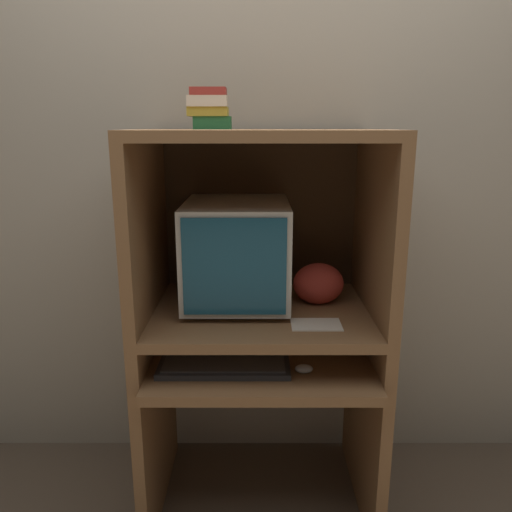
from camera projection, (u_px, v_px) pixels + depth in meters
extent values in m
cube|color=#B2A893|center=(263.00, 168.00, 2.08)|extent=(6.00, 0.06, 2.60)
cube|color=brown|center=(159.00, 424.00, 1.97)|extent=(0.04, 0.63, 0.66)
cube|color=brown|center=(366.00, 425.00, 1.96)|extent=(0.04, 0.63, 0.66)
cube|color=brown|center=(264.00, 375.00, 1.71)|extent=(0.78, 0.35, 0.04)
cube|color=brown|center=(154.00, 328.00, 1.86)|extent=(0.04, 0.63, 0.16)
cube|color=brown|center=(373.00, 328.00, 1.86)|extent=(0.04, 0.63, 0.16)
cube|color=brown|center=(263.00, 313.00, 1.85)|extent=(0.78, 0.63, 0.04)
cube|color=brown|center=(148.00, 223.00, 1.76)|extent=(0.04, 0.63, 0.64)
cube|color=brown|center=(379.00, 223.00, 1.76)|extent=(0.04, 0.63, 0.64)
cube|color=brown|center=(264.00, 135.00, 1.69)|extent=(0.78, 0.63, 0.04)
cube|color=#48321E|center=(263.00, 209.00, 2.06)|extent=(0.78, 0.01, 0.64)
cylinder|color=beige|center=(240.00, 299.00, 1.91)|extent=(0.21, 0.21, 0.02)
cube|color=beige|center=(239.00, 251.00, 1.86)|extent=(0.38, 0.45, 0.37)
cube|color=navy|center=(237.00, 267.00, 1.64)|extent=(0.34, 0.01, 0.33)
cube|color=#2D2D30|center=(226.00, 367.00, 1.70)|extent=(0.45, 0.16, 0.02)
cube|color=#474749|center=(226.00, 364.00, 1.70)|extent=(0.41, 0.12, 0.01)
ellipsoid|color=#B7B7B7|center=(306.00, 369.00, 1.69)|extent=(0.06, 0.04, 0.03)
ellipsoid|color=#BC382D|center=(321.00, 284.00, 1.88)|extent=(0.19, 0.14, 0.16)
cube|color=#236638|center=(215.00, 123.00, 1.72)|extent=(0.13, 0.08, 0.04)
cube|color=gold|center=(211.00, 112.00, 1.71)|extent=(0.14, 0.11, 0.03)
cube|color=beige|center=(210.00, 101.00, 1.69)|extent=(0.13, 0.09, 0.04)
cube|color=maroon|center=(211.00, 92.00, 1.68)|extent=(0.12, 0.09, 0.03)
cube|color=beige|center=(318.00, 325.00, 1.68)|extent=(0.17, 0.11, 0.00)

